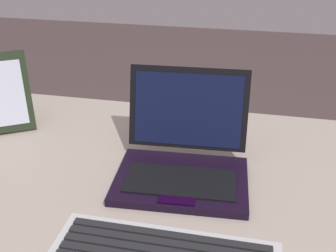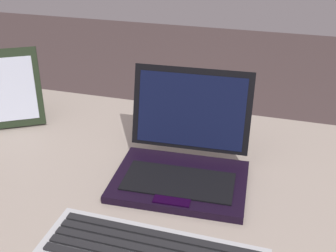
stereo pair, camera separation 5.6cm
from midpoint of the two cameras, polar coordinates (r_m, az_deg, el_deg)
name	(u,v)px [view 1 (the left image)]	position (r m, az deg, el deg)	size (l,w,h in m)	color
desk	(129,227)	(0.87, -7.38, -13.98)	(1.67, 0.80, 0.71)	#A29487
laptop_front	(183,158)	(0.82, 0.22, -4.55)	(0.27, 0.25, 0.20)	black
photo_frame	(0,94)	(1.06, -23.99, 4.13)	(0.15, 0.12, 0.19)	black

